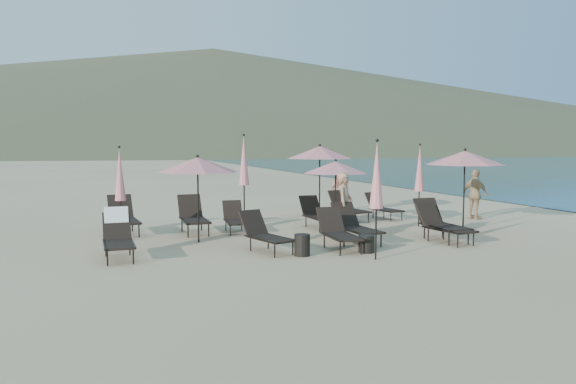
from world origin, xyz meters
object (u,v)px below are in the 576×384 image
object	(u,v)px
umbrella_closed_2	(120,175)
beachgoer_c	(475,194)
lounger_5	(440,221)
lounger_9	(317,213)
beachgoer_b	(339,189)
umbrella_open_3	(320,152)
lounger_6	(123,216)
lounger_8	(235,218)
lounger_4	(443,224)
lounger_7	(193,216)
umbrella_closed_3	(244,161)
lounger_2	(338,231)
beachgoer_a	(345,204)
lounger_3	(355,225)
umbrella_closed_0	(377,176)
umbrella_closed_1	(420,169)
umbrella_open_0	(198,165)
umbrella_open_1	(336,167)
lounger_11	(383,207)
side_table_0	(302,245)
lounger_0	(118,235)
side_table_1	(366,244)
lounger_1	(265,233)
lounger_10	(348,207)

from	to	relation	value
umbrella_closed_2	beachgoer_c	xyz separation A→B (m)	(11.43, 0.45, -0.89)
lounger_5	lounger_9	world-z (taller)	lounger_5
beachgoer_b	lounger_9	bearing A→B (deg)	-34.21
umbrella_open_3	lounger_9	bearing A→B (deg)	-114.55
lounger_6	lounger_9	size ratio (longest dim) A/B	1.15
lounger_8	lounger_4	bearing A→B (deg)	-30.56
lounger_7	umbrella_closed_2	bearing A→B (deg)	-157.83
lounger_8	umbrella_closed_3	distance (m)	2.41
lounger_5	lounger_7	bearing A→B (deg)	151.71
lounger_9	beachgoer_b	world-z (taller)	beachgoer_b
lounger_2	beachgoer_a	bearing A→B (deg)	62.65
lounger_9	lounger_3	bearing A→B (deg)	-93.18
lounger_2	umbrella_closed_0	size ratio (longest dim) A/B	0.64
lounger_8	umbrella_closed_1	xyz separation A→B (m)	(5.55, -0.89, 1.37)
lounger_9	umbrella_open_0	bearing A→B (deg)	-162.86
lounger_8	umbrella_open_1	xyz separation A→B (m)	(2.82, -0.75, 1.45)
lounger_11	umbrella_closed_2	world-z (taller)	umbrella_closed_2
lounger_8	umbrella_closed_3	size ratio (longest dim) A/B	0.54
lounger_7	side_table_0	xyz separation A→B (m)	(1.74, -4.15, -0.24)
umbrella_closed_0	beachgoer_c	bearing A→B (deg)	36.95
umbrella_closed_2	beachgoer_a	world-z (taller)	umbrella_closed_2
lounger_0	lounger_8	bearing A→B (deg)	38.06
lounger_7	side_table_1	size ratio (longest dim) A/B	4.42
lounger_7	umbrella_closed_1	distance (m)	6.92
lounger_4	side_table_0	world-z (taller)	lounger_4
lounger_1	beachgoer_a	xyz separation A→B (m)	(2.65, 1.26, 0.46)
lounger_1	umbrella_closed_0	world-z (taller)	umbrella_closed_0
umbrella_closed_0	beachgoer_a	bearing A→B (deg)	77.79
lounger_0	beachgoer_b	distance (m)	9.85
lounger_0	lounger_6	size ratio (longest dim) A/B	0.92
lounger_0	umbrella_closed_2	distance (m)	2.45
lounger_5	umbrella_open_1	world-z (taller)	umbrella_open_1
lounger_10	umbrella_open_3	size ratio (longest dim) A/B	0.69
lounger_4	beachgoer_c	world-z (taller)	beachgoer_c
side_table_1	umbrella_open_1	bearing A→B (deg)	78.29
beachgoer_a	lounger_11	bearing A→B (deg)	-4.69
umbrella_closed_0	beachgoer_c	distance (m)	7.94
lounger_7	beachgoer_a	distance (m)	4.33
lounger_8	umbrella_closed_0	bearing A→B (deg)	-62.30
lounger_7	lounger_1	bearing A→B (deg)	-71.22
lounger_7	umbrella_closed_2	distance (m)	2.50
beachgoer_a	side_table_0	bearing A→B (deg)	174.47
lounger_0	side_table_1	world-z (taller)	lounger_0
umbrella_open_3	side_table_0	distance (m)	7.05
lounger_9	umbrella_closed_3	distance (m)	2.93
beachgoer_c	umbrella_closed_1	bearing A→B (deg)	94.25
lounger_9	umbrella_open_3	xyz separation A→B (m)	(1.03, 2.25, 1.80)
lounger_8	side_table_0	bearing A→B (deg)	-75.85
lounger_5	umbrella_closed_1	world-z (taller)	umbrella_closed_1
lounger_1	umbrella_open_0	distance (m)	2.64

